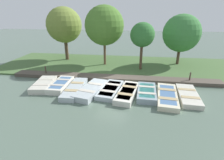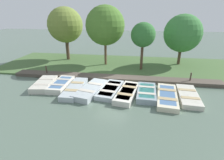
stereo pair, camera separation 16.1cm
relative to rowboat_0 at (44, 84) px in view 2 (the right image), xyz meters
name	(u,v)px [view 2 (the right image)]	position (x,y,z in m)	size (l,w,h in m)	color
ground_plane	(111,85)	(-1.04, 4.94, -0.21)	(80.00, 80.00, 0.00)	#566B5B
shore_bank	(119,66)	(-6.04, 4.94, -0.15)	(8.00, 24.00, 0.13)	#476638
dock_walkway	(113,78)	(-2.22, 4.94, -0.07)	(1.08, 17.10, 0.28)	#51473D
rowboat_0	(44,84)	(0.00, 0.00, 0.00)	(2.90, 1.59, 0.43)	beige
rowboat_1	(61,84)	(-0.11, 1.29, 0.00)	(2.84, 1.17, 0.43)	silver
rowboat_2	(75,88)	(0.37, 2.53, -0.03)	(3.55, 1.08, 0.37)	#B2BCC1
rowboat_3	(91,90)	(0.44, 3.77, -0.01)	(3.55, 1.93, 0.42)	#B2BCC1
rowboat_4	(110,90)	(0.14, 5.07, -0.05)	(3.28, 1.68, 0.33)	#B2BCC1
rowboat_5	(127,93)	(0.53, 6.29, -0.02)	(3.43, 1.64, 0.39)	silver
rowboat_6	(146,92)	(0.31, 7.59, -0.01)	(2.86, 1.35, 0.40)	#8C9EA8
rowboat_7	(167,96)	(0.61, 8.91, -0.04)	(3.68, 1.60, 0.34)	beige
rowboat_8	(188,96)	(0.33, 10.29, -0.05)	(3.24, 1.40, 0.34)	beige
mooring_post_near	(47,71)	(-2.23, -0.97, 0.26)	(0.11, 0.11, 0.94)	#47382D
mooring_post_far	(190,78)	(-2.23, 11.01, 0.26)	(0.11, 0.11, 0.94)	#47382D
park_tree_far_left	(65,25)	(-7.47, -1.07, 3.69)	(3.76, 3.76, 5.80)	#4C3828
park_tree_left	(105,26)	(-6.11, 3.57, 3.80)	(3.80, 3.80, 5.92)	brown
park_tree_center	(143,35)	(-5.03, 7.23, 3.10)	(2.20, 2.20, 4.45)	#4C3828
park_tree_right	(183,33)	(-7.31, 11.11, 3.05)	(3.67, 3.67, 5.11)	#4C3828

